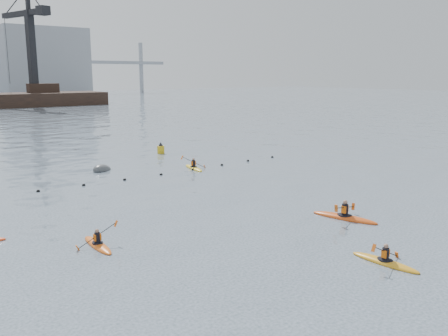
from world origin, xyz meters
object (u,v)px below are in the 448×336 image
(kayaker_3, at_px, (194,167))
(nav_buoy, at_px, (161,149))
(kayaker_4, at_px, (345,217))
(kayaker_0, at_px, (98,244))
(kayaker_1, at_px, (385,261))
(mooring_buoy, at_px, (102,170))

(kayaker_3, xyz_separation_m, nav_buoy, (1.68, 8.20, 0.28))
(kayaker_3, xyz_separation_m, kayaker_4, (-1.17, -16.16, 0.02))
(kayaker_0, distance_m, kayaker_1, 12.35)
(kayaker_4, bearing_deg, kayaker_0, -34.46)
(kayaker_0, relative_size, nav_buoy, 2.28)
(kayaker_0, xyz_separation_m, nav_buoy, (14.90, 20.28, 0.29))
(kayaker_3, relative_size, kayaker_4, 0.86)
(kayaker_0, distance_m, mooring_buoy, 17.40)
(kayaker_0, relative_size, mooring_buoy, 1.44)
(kayaker_0, height_order, kayaker_3, kayaker_3)
(kayaker_0, distance_m, nav_buoy, 25.16)
(mooring_buoy, relative_size, nav_buoy, 1.58)
(kayaker_1, distance_m, nav_buoy, 29.95)
(kayaker_3, distance_m, mooring_buoy, 7.29)
(kayaker_0, relative_size, kayaker_4, 0.77)
(nav_buoy, bearing_deg, kayaker_4, -96.67)
(mooring_buoy, distance_m, nav_buoy, 9.00)
(kayaker_1, bearing_deg, nav_buoy, 72.98)
(kayaker_0, bearing_deg, mooring_buoy, 67.45)
(kayaker_3, height_order, kayaker_4, kayaker_3)
(kayaker_0, xyz_separation_m, kayaker_3, (13.23, 12.08, 0.01))
(kayaker_0, distance_m, kayaker_3, 17.91)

